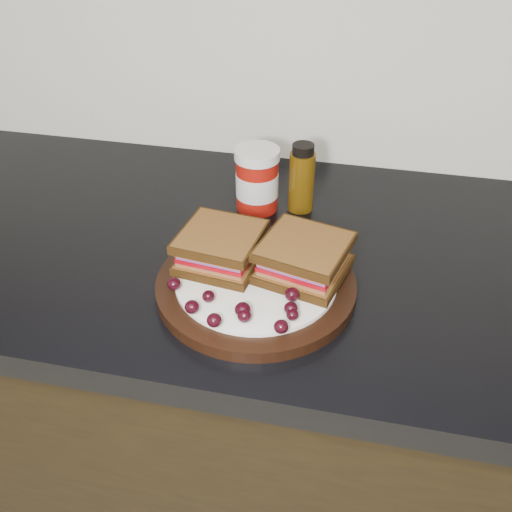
{
  "coord_description": "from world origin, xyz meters",
  "views": [
    {
      "loc": [
        0.06,
        0.99,
        1.42
      ],
      "look_at": [
        -0.07,
        1.59,
        0.96
      ],
      "focal_mm": 40.0,
      "sensor_mm": 36.0,
      "label": 1
    }
  ],
  "objects_px": {
    "sandwich_left": "(221,247)",
    "plate": "(256,285)",
    "oil_bottle": "(302,178)",
    "condiment_jar": "(257,180)"
  },
  "relations": [
    {
      "from": "sandwich_left",
      "to": "oil_bottle",
      "type": "relative_size",
      "value": 0.92
    },
    {
      "from": "plate",
      "to": "sandwich_left",
      "type": "bearing_deg",
      "value": 157.19
    },
    {
      "from": "oil_bottle",
      "to": "condiment_jar",
      "type": "bearing_deg",
      "value": -169.1
    },
    {
      "from": "sandwich_left",
      "to": "plate",
      "type": "bearing_deg",
      "value": -15.6
    },
    {
      "from": "plate",
      "to": "condiment_jar",
      "type": "distance_m",
      "value": 0.23
    },
    {
      "from": "plate",
      "to": "sandwich_left",
      "type": "distance_m",
      "value": 0.07
    },
    {
      "from": "sandwich_left",
      "to": "condiment_jar",
      "type": "xyz_separation_m",
      "value": [
        0.01,
        0.19,
        0.01
      ]
    },
    {
      "from": "plate",
      "to": "oil_bottle",
      "type": "height_order",
      "value": "oil_bottle"
    },
    {
      "from": "sandwich_left",
      "to": "oil_bottle",
      "type": "height_order",
      "value": "oil_bottle"
    },
    {
      "from": "condiment_jar",
      "to": "oil_bottle",
      "type": "distance_m",
      "value": 0.07
    }
  ]
}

